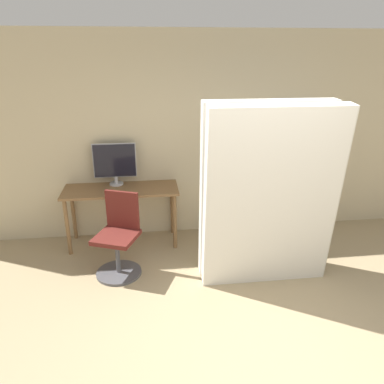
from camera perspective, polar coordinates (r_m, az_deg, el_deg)
The scene contains 8 objects.
ground_plane at distance 3.38m, azimuth 13.91°, elevation -26.10°, with size 16.00×16.00×0.00m, color #9E8966.
wall_back at distance 5.11m, azimuth 4.32°, elevation 8.42°, with size 8.00×0.06×2.70m.
desk at distance 4.92m, azimuth -10.72°, elevation -0.65°, with size 1.46×0.56×0.78m.
monitor at distance 4.95m, azimuth -11.69°, elevation 4.49°, with size 0.56×0.18×0.55m.
office_chair at distance 4.39m, azimuth -11.09°, elevation -7.44°, with size 0.57×0.57×0.95m.
bookshelf at distance 5.36m, azimuth 14.28°, elevation 2.53°, with size 0.69×0.30×1.67m.
mattress_near at distance 3.93m, azimuth 12.10°, elevation -1.27°, with size 1.40×0.37×1.98m.
mattress_far at distance 4.17m, azimuth 10.92°, elevation 0.11°, with size 1.40×0.27×1.98m.
Camera 1 is at (-1.01, -2.12, 2.43)m, focal length 35.00 mm.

